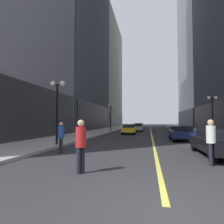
{
  "coord_description": "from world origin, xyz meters",
  "views": [
    {
      "loc": [
        -0.33,
        -4.15,
        1.69
      ],
      "look_at": [
        -7.11,
        32.69,
        3.46
      ],
      "focal_mm": 32.11,
      "sensor_mm": 36.0,
      "label": 1
    }
  ],
  "objects": [
    {
      "name": "sidewalk_left",
      "position": [
        -8.25,
        35.0,
        0.07
      ],
      "size": [
        4.5,
        78.0,
        0.15
      ],
      "primitive_type": "cube",
      "color": "#ADA8A0",
      "rests_on": "ground"
    },
    {
      "name": "car_yellow",
      "position": [
        -2.94,
        22.8,
        0.72
      ],
      "size": [
        1.92,
        4.31,
        1.32
      ],
      "color": "yellow",
      "rests_on": "ground"
    },
    {
      "name": "street_lamp_left_far",
      "position": [
        -6.4,
        27.75,
        3.26
      ],
      "size": [
        1.06,
        0.36,
        4.43
      ],
      "color": "black",
      "rests_on": "ground"
    },
    {
      "name": "pedestrian_in_blue_hoodie",
      "position": [
        -4.96,
        5.94,
        0.96
      ],
      "size": [
        0.48,
        0.48,
        1.66
      ],
      "color": "black",
      "rests_on": "ground"
    },
    {
      "name": "ground_plane",
      "position": [
        0.0,
        35.0,
        0.0
      ],
      "size": [
        200.0,
        200.0,
        0.0
      ],
      "primitive_type": "plane",
      "color": "#2D2D30"
    },
    {
      "name": "car_black",
      "position": [
        2.99,
        6.3,
        0.72
      ],
      "size": [
        1.83,
        4.77,
        1.32
      ],
      "color": "black",
      "rests_on": "ground"
    },
    {
      "name": "pedestrian_in_red_jacket",
      "position": [
        -2.52,
        2.12,
        1.02
      ],
      "size": [
        0.48,
        0.48,
        1.74
      ],
      "color": "black",
      "rests_on": "ground"
    },
    {
      "name": "street_lamp_left_near",
      "position": [
        -6.4,
        8.39,
        3.26
      ],
      "size": [
        1.06,
        0.36,
        4.43
      ],
      "color": "black",
      "rests_on": "ground"
    },
    {
      "name": "car_red",
      "position": [
        -2.49,
        41.65,
        0.72
      ],
      "size": [
        1.86,
        4.56,
        1.32
      ],
      "color": "#B21919",
      "rests_on": "ground"
    },
    {
      "name": "car_navy",
      "position": [
        2.45,
        14.35,
        0.72
      ],
      "size": [
        1.77,
        4.4,
        1.32
      ],
      "color": "#141E4C",
      "rests_on": "ground"
    },
    {
      "name": "lane_centre_stripe",
      "position": [
        0.0,
        35.0,
        0.0
      ],
      "size": [
        0.16,
        70.0,
        0.01
      ],
      "primitive_type": "cube",
      "color": "#E5D64C",
      "rests_on": "ground"
    },
    {
      "name": "sidewalk_right",
      "position": [
        8.25,
        35.0,
        0.07
      ],
      "size": [
        4.5,
        78.0,
        0.15
      ],
      "primitive_type": "cube",
      "color": "#ADA8A0",
      "rests_on": "ground"
    },
    {
      "name": "building_left_mid",
      "position": [
        -17.68,
        34.5,
        21.52
      ],
      "size": [
        14.57,
        24.0,
        43.18
      ],
      "color": "#4C515B",
      "rests_on": "ground"
    },
    {
      "name": "building_left_far",
      "position": [
        -15.65,
        60.0,
        17.27
      ],
      "size": [
        10.51,
        26.0,
        34.71
      ],
      "color": "#B7AD99",
      "rests_on": "ground"
    },
    {
      "name": "car_blue",
      "position": [
        -2.73,
        48.9,
        0.72
      ],
      "size": [
        2.07,
        4.45,
        1.32
      ],
      "color": "navy",
      "rests_on": "ground"
    },
    {
      "name": "car_silver",
      "position": [
        -2.31,
        30.76,
        0.72
      ],
      "size": [
        1.88,
        4.79,
        1.32
      ],
      "color": "#B7B7BC",
      "rests_on": "ground"
    },
    {
      "name": "street_lamp_right_mid",
      "position": [
        6.4,
        18.89,
        3.26
      ],
      "size": [
        1.06,
        0.36,
        4.43
      ],
      "color": "black",
      "rests_on": "ground"
    },
    {
      "name": "pedestrian_in_white_shirt",
      "position": [
        2.02,
        4.14,
        1.03
      ],
      "size": [
        0.46,
        0.46,
        1.76
      ],
      "color": "black",
      "rests_on": "ground"
    }
  ]
}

